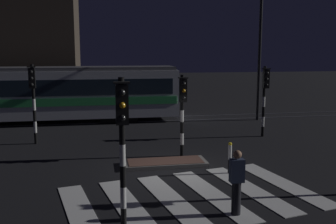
% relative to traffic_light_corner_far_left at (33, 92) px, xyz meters
% --- Properties ---
extents(ground_plane, '(120.00, 120.00, 0.00)m').
position_rel_traffic_light_corner_far_left_xyz_m(ground_plane, '(5.42, -4.95, -2.37)').
color(ground_plane, black).
extents(rail_near, '(80.00, 0.12, 0.03)m').
position_rel_traffic_light_corner_far_left_xyz_m(rail_near, '(5.42, 4.69, -2.35)').
color(rail_near, '#59595E').
rests_on(rail_near, ground).
extents(rail_far, '(80.00, 0.12, 0.03)m').
position_rel_traffic_light_corner_far_left_xyz_m(rail_far, '(5.42, 6.13, -2.35)').
color(rail_far, '#59595E').
rests_on(rail_far, ground).
extents(crosswalk_zebra, '(7.79, 5.68, 0.02)m').
position_rel_traffic_light_corner_far_left_xyz_m(crosswalk_zebra, '(5.42, -7.58, -2.36)').
color(crosswalk_zebra, silver).
rests_on(crosswalk_zebra, ground).
extents(traffic_island, '(3.04, 1.15, 0.18)m').
position_rel_traffic_light_corner_far_left_xyz_m(traffic_island, '(5.20, -4.30, -2.28)').
color(traffic_island, slate).
rests_on(traffic_island, ground).
extents(traffic_light_corner_far_left, '(0.36, 0.42, 3.59)m').
position_rel_traffic_light_corner_far_left_xyz_m(traffic_light_corner_far_left, '(0.00, 0.00, 0.00)').
color(traffic_light_corner_far_left, black).
rests_on(traffic_light_corner_far_left, ground).
extents(traffic_light_median_centre, '(0.36, 0.42, 3.26)m').
position_rel_traffic_light_corner_far_left_xyz_m(traffic_light_median_centre, '(6.08, -3.21, -0.22)').
color(traffic_light_median_centre, black).
rests_on(traffic_light_median_centre, ground).
extents(traffic_light_corner_far_right, '(0.36, 0.42, 3.45)m').
position_rel_traffic_light_corner_far_left_xyz_m(traffic_light_corner_far_right, '(10.77, -0.38, -0.10)').
color(traffic_light_corner_far_right, black).
rests_on(traffic_light_corner_far_right, ground).
extents(traffic_light_kerb_mid_left, '(0.36, 0.42, 3.60)m').
position_rel_traffic_light_corner_far_left_xyz_m(traffic_light_kerb_mid_left, '(3.34, -9.31, 0.00)').
color(traffic_light_kerb_mid_left, black).
rests_on(traffic_light_kerb_mid_left, ground).
extents(street_lamp_trackside_right, '(0.44, 1.21, 7.89)m').
position_rel_traffic_light_corner_far_left_xyz_m(street_lamp_trackside_right, '(12.38, 3.91, 2.57)').
color(street_lamp_trackside_right, black).
rests_on(street_lamp_trackside_right, ground).
extents(tram, '(15.77, 2.58, 4.15)m').
position_rel_traffic_light_corner_far_left_xyz_m(tram, '(-0.29, 5.41, -0.62)').
color(tram, silver).
rests_on(tram, ground).
extents(pedestrian_waiting_at_kerb, '(0.36, 0.24, 1.71)m').
position_rel_traffic_light_corner_far_left_xyz_m(pedestrian_waiting_at_kerb, '(6.24, -8.96, -1.49)').
color(pedestrian_waiting_at_kerb, black).
rests_on(pedestrian_waiting_at_kerb, ground).
extents(bollard_island_edge, '(0.12, 0.12, 1.11)m').
position_rel_traffic_light_corner_far_left_xyz_m(bollard_island_edge, '(7.21, -5.66, -1.81)').
color(bollard_island_edge, black).
rests_on(bollard_island_edge, ground).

